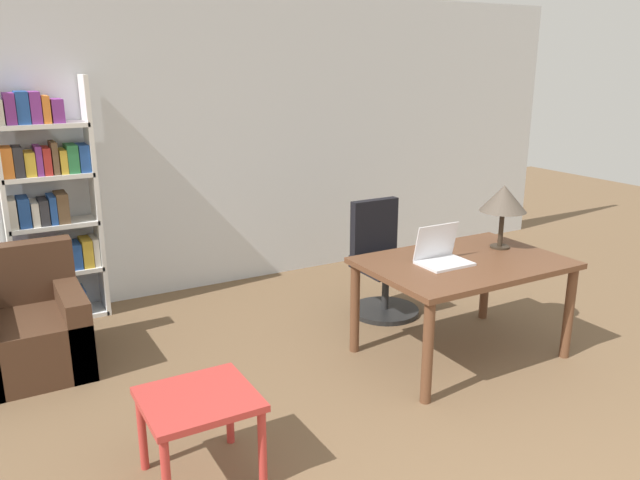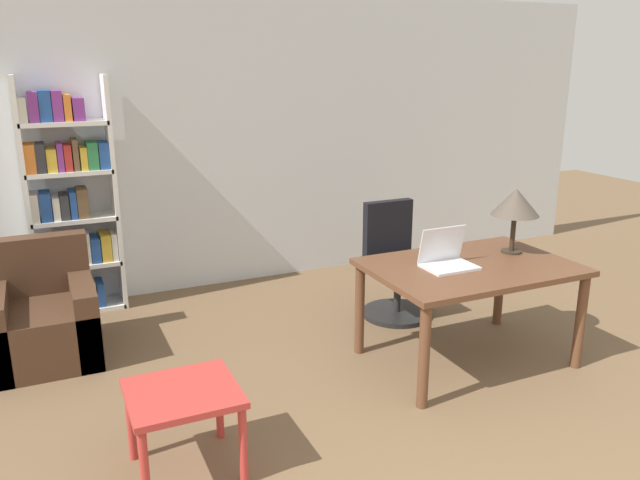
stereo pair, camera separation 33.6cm
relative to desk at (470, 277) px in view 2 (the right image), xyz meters
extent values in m
cube|color=silver|center=(-0.90, 2.34, 0.72)|extent=(8.00, 0.06, 2.70)
cube|color=brown|center=(0.00, 0.00, 0.07)|extent=(1.41, 0.96, 0.04)
cylinder|color=brown|center=(-0.64, -0.42, -0.29)|extent=(0.07, 0.07, 0.68)
cylinder|color=brown|center=(0.64, -0.42, -0.29)|extent=(0.07, 0.07, 0.68)
cylinder|color=brown|center=(-0.64, 0.42, -0.29)|extent=(0.07, 0.07, 0.68)
cylinder|color=brown|center=(0.64, 0.42, -0.29)|extent=(0.07, 0.07, 0.68)
cube|color=silver|center=(-0.18, -0.01, 0.10)|extent=(0.35, 0.26, 0.02)
cube|color=silver|center=(-0.18, 0.10, 0.24)|extent=(0.35, 0.06, 0.25)
cube|color=white|center=(-0.18, 0.10, 0.24)|extent=(0.32, 0.05, 0.22)
cylinder|color=#2D2319|center=(0.45, 0.11, 0.10)|extent=(0.15, 0.15, 0.01)
cylinder|color=#2D2319|center=(0.45, 0.11, 0.24)|extent=(0.04, 0.04, 0.27)
cone|color=#4C4238|center=(0.45, 0.11, 0.47)|extent=(0.35, 0.35, 0.20)
cylinder|color=black|center=(-0.02, 0.90, -0.61)|extent=(0.58, 0.58, 0.04)
cylinder|color=#262626|center=(-0.02, 0.90, -0.42)|extent=(0.06, 0.06, 0.35)
cube|color=black|center=(-0.02, 0.90, -0.19)|extent=(0.46, 0.46, 0.10)
cube|color=black|center=(-0.02, 1.09, 0.09)|extent=(0.44, 0.08, 0.47)
cube|color=#B2332D|center=(-2.12, -0.44, -0.18)|extent=(0.56, 0.52, 0.04)
cylinder|color=#B2332D|center=(-2.36, -0.66, -0.41)|extent=(0.04, 0.04, 0.44)
cylinder|color=#B2332D|center=(-1.88, -0.66, -0.41)|extent=(0.04, 0.04, 0.44)
cylinder|color=#B2332D|center=(-2.36, -0.22, -0.41)|extent=(0.04, 0.04, 0.44)
cylinder|color=#B2332D|center=(-1.88, -0.22, -0.41)|extent=(0.04, 0.04, 0.44)
cube|color=#472D1E|center=(-2.76, 1.27, -0.43)|extent=(0.73, 0.78, 0.41)
cube|color=#472D1E|center=(-2.76, 1.58, -0.01)|extent=(0.73, 0.16, 0.44)
cube|color=#472D1E|center=(-2.47, 1.27, -0.35)|extent=(0.16, 0.78, 0.56)
cube|color=white|center=(-2.77, 2.15, 0.36)|extent=(0.04, 0.28, 1.98)
cube|color=white|center=(-2.10, 2.15, 0.36)|extent=(0.04, 0.28, 1.98)
cube|color=white|center=(-2.43, 2.15, -0.61)|extent=(0.67, 0.28, 0.04)
cube|color=brown|center=(-2.72, 2.15, -0.50)|extent=(0.07, 0.24, 0.20)
cube|color=silver|center=(-2.64, 2.15, -0.48)|extent=(0.08, 0.24, 0.24)
cube|color=#333338|center=(-2.56, 2.15, -0.50)|extent=(0.07, 0.24, 0.20)
cube|color=orange|center=(-2.50, 2.15, -0.47)|extent=(0.04, 0.24, 0.25)
cube|color=orange|center=(-2.43, 2.15, -0.47)|extent=(0.07, 0.24, 0.25)
cube|color=silver|center=(-2.36, 2.15, -0.48)|extent=(0.07, 0.24, 0.22)
cube|color=#234C99|center=(-2.29, 2.15, -0.49)|extent=(0.06, 0.24, 0.20)
cube|color=white|center=(-2.43, 2.15, -0.22)|extent=(0.67, 0.28, 0.04)
cube|color=#7F338C|center=(-2.71, 2.15, -0.08)|extent=(0.07, 0.24, 0.24)
cube|color=brown|center=(-2.64, 2.15, -0.10)|extent=(0.08, 0.24, 0.20)
cube|color=gold|center=(-2.57, 2.15, -0.09)|extent=(0.05, 0.24, 0.21)
cube|color=#7F338C|center=(-2.51, 2.15, -0.09)|extent=(0.06, 0.24, 0.21)
cube|color=#7F338C|center=(-2.44, 2.15, -0.09)|extent=(0.07, 0.24, 0.22)
cube|color=silver|center=(-2.37, 2.15, -0.07)|extent=(0.06, 0.24, 0.26)
cube|color=#234C99|center=(-2.30, 2.15, -0.09)|extent=(0.08, 0.24, 0.21)
cube|color=gold|center=(-2.21, 2.15, -0.08)|extent=(0.08, 0.24, 0.23)
cube|color=silver|center=(-2.14, 2.15, -0.08)|extent=(0.04, 0.24, 0.24)
cube|color=white|center=(-2.43, 2.15, 0.18)|extent=(0.67, 0.28, 0.04)
cube|color=silver|center=(-2.72, 2.15, 0.31)|extent=(0.06, 0.24, 0.23)
cube|color=#234C99|center=(-2.64, 2.15, 0.31)|extent=(0.09, 0.24, 0.23)
cube|color=silver|center=(-2.56, 2.15, 0.29)|extent=(0.05, 0.24, 0.19)
cube|color=#333338|center=(-2.50, 2.15, 0.30)|extent=(0.07, 0.24, 0.20)
cube|color=#234C99|center=(-2.43, 2.15, 0.31)|extent=(0.05, 0.24, 0.22)
cube|color=brown|center=(-2.36, 2.15, 0.32)|extent=(0.09, 0.24, 0.24)
cube|color=white|center=(-2.43, 2.15, 0.58)|extent=(0.67, 0.28, 0.04)
cube|color=orange|center=(-2.71, 2.15, 0.71)|extent=(0.08, 0.24, 0.23)
cube|color=#333338|center=(-2.63, 2.15, 0.71)|extent=(0.07, 0.24, 0.23)
cube|color=gold|center=(-2.56, 2.15, 0.69)|extent=(0.08, 0.24, 0.19)
cube|color=#7F338C|center=(-2.49, 2.15, 0.71)|extent=(0.05, 0.24, 0.23)
cube|color=#B72D28|center=(-2.43, 2.15, 0.70)|extent=(0.06, 0.24, 0.21)
cube|color=brown|center=(-2.37, 2.15, 0.72)|extent=(0.04, 0.24, 0.25)
cube|color=gold|center=(-2.32, 2.15, 0.69)|extent=(0.05, 0.24, 0.19)
cube|color=#2D7F47|center=(-2.24, 2.15, 0.70)|extent=(0.08, 0.24, 0.22)
cube|color=#234C99|center=(-2.16, 2.15, 0.70)|extent=(0.08, 0.24, 0.22)
cube|color=white|center=(-2.43, 2.15, 0.97)|extent=(0.67, 0.28, 0.04)
cube|color=silver|center=(-2.72, 2.15, 1.08)|extent=(0.06, 0.24, 0.19)
cube|color=#7F338C|center=(-2.64, 2.15, 1.11)|extent=(0.07, 0.24, 0.23)
cube|color=#234C99|center=(-2.56, 2.15, 1.11)|extent=(0.09, 0.24, 0.24)
cube|color=#7F338C|center=(-2.47, 2.15, 1.11)|extent=(0.08, 0.24, 0.24)
cube|color=orange|center=(-2.40, 2.15, 1.09)|extent=(0.06, 0.24, 0.21)
cube|color=#7F338C|center=(-2.31, 2.15, 1.08)|extent=(0.09, 0.24, 0.18)
camera|label=1|loc=(-2.96, -3.15, 1.45)|focal=35.00mm
camera|label=2|loc=(-2.66, -3.31, 1.45)|focal=35.00mm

